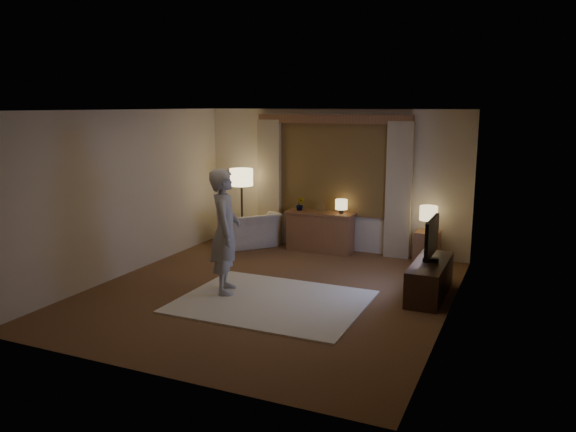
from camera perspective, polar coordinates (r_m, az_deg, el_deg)
The scene contains 13 objects.
room at distance 8.33m, azimuth -0.51°, elevation 2.00°, with size 5.04×5.54×2.64m.
rug at distance 7.81m, azimuth -1.61°, elevation -8.67°, with size 2.50×2.00×0.02m, color beige.
sideboard at distance 10.39m, azimuth 3.29°, elevation -1.70°, with size 1.20×0.40×0.70m, color brown.
picture_frame at distance 10.29m, azimuth 3.32°, elevation 0.74°, with size 0.16×0.02×0.20m, color brown.
plant at distance 10.43m, azimuth 1.26°, elevation 1.17°, with size 0.17×0.13×0.30m, color #999999.
table_lamp_sideboard at distance 10.15m, azimuth 5.44°, elevation 1.12°, with size 0.22×0.22×0.30m.
floor_lamp at distance 10.58m, azimuth -4.75°, elevation 3.51°, with size 0.44×0.44×1.50m.
armchair at distance 10.81m, azimuth -3.96°, elevation -1.29°, with size 1.03×0.90×0.67m, color beige.
side_table at distance 9.86m, azimuth 13.92°, elevation -3.14°, with size 0.40×0.40×0.56m, color brown.
table_lamp_side at distance 9.74m, azimuth 14.09°, elevation 0.22°, with size 0.30×0.30×0.44m.
tv_stand at distance 8.23m, azimuth 14.20°, elevation -6.21°, with size 0.45×1.40×0.50m, color black.
tv at distance 8.08m, azimuth 14.39°, elevation -2.18°, with size 0.21×0.86×0.62m.
person at distance 8.00m, azimuth -6.39°, elevation -1.55°, with size 0.65×0.43×1.78m, color #B3AEA5.
Camera 1 is at (3.38, -6.99, 2.66)m, focal length 35.00 mm.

